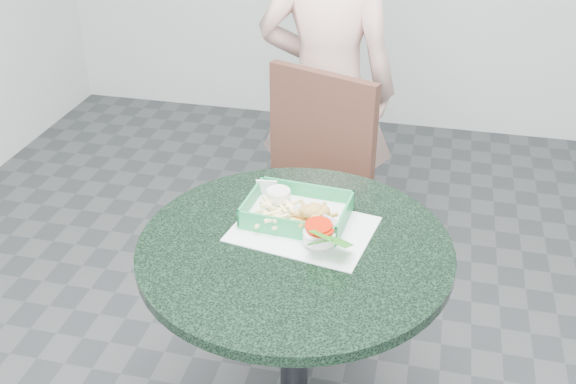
% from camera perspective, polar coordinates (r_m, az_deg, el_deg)
% --- Properties ---
extents(cafe_table, '(0.83, 0.83, 0.75)m').
position_cam_1_polar(cafe_table, '(1.89, 0.56, -9.09)').
color(cafe_table, '#27282E').
rests_on(cafe_table, floor).
extents(dining_chair, '(0.44, 0.44, 0.93)m').
position_cam_1_polar(dining_chair, '(2.51, 2.29, 0.70)').
color(dining_chair, black).
rests_on(dining_chair, floor).
extents(diner_person, '(0.57, 0.38, 1.55)m').
position_cam_1_polar(diner_person, '(2.72, 3.31, 8.79)').
color(diner_person, '#D0A399').
rests_on(diner_person, floor).
extents(placemat, '(0.40, 0.33, 0.00)m').
position_cam_1_polar(placemat, '(1.84, 1.28, -3.67)').
color(placemat, silver).
rests_on(placemat, cafe_table).
extents(food_basket, '(0.28, 0.20, 0.06)m').
position_cam_1_polar(food_basket, '(1.87, 0.76, -2.35)').
color(food_basket, '#1E8A49').
rests_on(food_basket, placemat).
extents(crab_sandwich, '(0.12, 0.12, 0.07)m').
position_cam_1_polar(crab_sandwich, '(1.81, 2.32, -2.43)').
color(crab_sandwich, '#F3AB48').
rests_on(crab_sandwich, food_basket).
extents(fries_pile, '(0.12, 0.12, 0.04)m').
position_cam_1_polar(fries_pile, '(1.83, -0.86, -2.42)').
color(fries_pile, '#FAEA98').
rests_on(fries_pile, food_basket).
extents(sauce_ramekin, '(0.07, 0.07, 0.04)m').
position_cam_1_polar(sauce_ramekin, '(1.88, -0.91, -0.83)').
color(sauce_ramekin, silver).
rests_on(sauce_ramekin, food_basket).
extents(garnish_cup, '(0.13, 0.12, 0.05)m').
position_cam_1_polar(garnish_cup, '(1.75, 3.20, -4.06)').
color(garnish_cup, silver).
rests_on(garnish_cup, food_basket).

